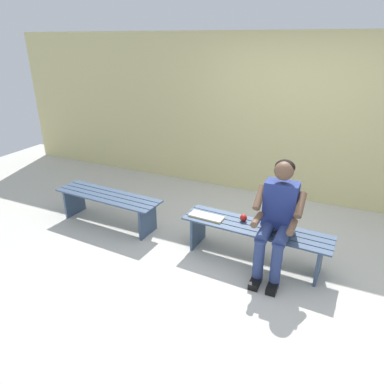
% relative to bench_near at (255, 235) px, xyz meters
% --- Properties ---
extents(ground_plane, '(10.00, 7.00, 0.04)m').
position_rel_bench_near_xyz_m(ground_plane, '(1.02, 1.00, -0.35)').
color(ground_plane, beige).
extents(brick_wall, '(9.50, 0.24, 2.46)m').
position_rel_bench_near_xyz_m(brick_wall, '(0.50, -2.04, 0.90)').
color(brick_wall, '#D1C684').
rests_on(brick_wall, ground).
extents(bench_near, '(1.69, 0.49, 0.43)m').
position_rel_bench_near_xyz_m(bench_near, '(0.00, 0.00, 0.00)').
color(bench_near, '#384C6B').
rests_on(bench_near, ground).
extents(bench_far, '(1.53, 0.48, 0.43)m').
position_rel_bench_near_xyz_m(bench_far, '(2.04, -0.00, -0.01)').
color(bench_far, '#384C6B').
rests_on(bench_far, ground).
extents(person_seated, '(0.50, 0.69, 1.24)m').
position_rel_bench_near_xyz_m(person_seated, '(-0.24, 0.10, 0.35)').
color(person_seated, navy).
rests_on(person_seated, ground).
extents(apple, '(0.08, 0.08, 0.08)m').
position_rel_bench_near_xyz_m(apple, '(0.16, -0.07, 0.14)').
color(apple, red).
rests_on(apple, bench_near).
extents(book_open, '(0.42, 0.18, 0.02)m').
position_rel_bench_near_xyz_m(book_open, '(0.58, 0.03, 0.11)').
color(book_open, white).
rests_on(book_open, bench_near).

